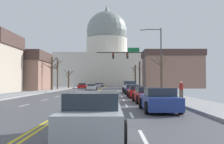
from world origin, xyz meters
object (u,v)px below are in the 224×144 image
at_px(pickup_truck_near_00, 130,87).
at_px(sedan_near_02, 137,92).
at_px(street_lamp_right, 158,55).
at_px(sedan_oncoming_03, 101,85).
at_px(sedan_near_04, 159,100).
at_px(sedan_near_05, 93,114).
at_px(pedestrian_00, 181,89).
at_px(sedan_oncoming_01, 82,86).
at_px(sedan_near_03, 146,95).
at_px(signal_gantry, 131,60).
at_px(sedan_near_01, 133,90).
at_px(sedan_oncoming_02, 98,85).
at_px(sedan_oncoming_00, 92,87).

height_order(pickup_truck_near_00, sedan_near_02, pickup_truck_near_00).
distance_m(street_lamp_right, sedan_oncoming_03, 56.96).
xyz_separation_m(street_lamp_right, sedan_near_04, (-2.71, -16.44, -4.19)).
height_order(sedan_near_05, pedestrian_00, pedestrian_00).
xyz_separation_m(sedan_oncoming_01, sedan_oncoming_03, (3.27, 22.69, -0.04)).
bearing_deg(street_lamp_right, sedan_oncoming_01, 111.14).
relative_size(street_lamp_right, sedan_near_03, 1.71).
relative_size(signal_gantry, sedan_near_03, 1.73).
distance_m(sedan_near_03, sedan_oncoming_01, 44.77).
xyz_separation_m(sedan_near_01, sedan_near_03, (0.12, -13.29, -0.01)).
xyz_separation_m(sedan_near_05, sedan_oncoming_03, (-3.72, 78.80, -0.07)).
height_order(sedan_near_01, pedestrian_00, pedestrian_00).
distance_m(sedan_near_02, sedan_near_05, 19.16).
bearing_deg(sedan_near_05, sedan_oncoming_02, 93.26).
distance_m(street_lamp_right, pickup_truck_near_00, 10.44).
bearing_deg(sedan_near_01, sedan_oncoming_01, 108.40).
bearing_deg(sedan_oncoming_02, sedan_oncoming_00, -89.42).
xyz_separation_m(signal_gantry, sedan_near_01, (-0.36, -9.38, -4.57)).
height_order(pickup_truck_near_00, sedan_near_05, pickup_truck_near_00).
bearing_deg(street_lamp_right, sedan_near_01, 133.04).
relative_size(pickup_truck_near_00, sedan_near_03, 1.23).
distance_m(street_lamp_right, sedan_oncoming_02, 47.06).
bearing_deg(sedan_near_03, sedan_oncoming_03, 95.97).
distance_m(sedan_near_02, sedan_near_04, 12.53).
bearing_deg(sedan_oncoming_03, street_lamp_right, -80.27).
height_order(sedan_near_01, sedan_oncoming_02, sedan_near_01).
relative_size(sedan_near_01, sedan_oncoming_03, 0.98).
bearing_deg(sedan_near_05, sedan_oncoming_03, 92.70).
bearing_deg(sedan_near_01, sedan_oncoming_02, 99.28).
bearing_deg(sedan_near_02, sedan_oncoming_03, 96.48).
xyz_separation_m(pickup_truck_near_00, sedan_oncoming_01, (-10.11, 24.07, -0.17)).
relative_size(sedan_near_01, sedan_near_04, 0.94).
height_order(sedan_near_02, sedan_oncoming_03, sedan_near_02).
relative_size(sedan_near_04, sedan_oncoming_03, 1.04).
height_order(street_lamp_right, sedan_near_05, street_lamp_right).
relative_size(pickup_truck_near_00, pedestrian_00, 3.65).
height_order(street_lamp_right, sedan_near_04, street_lamp_right).
distance_m(sedan_oncoming_02, sedan_oncoming_03, 10.15).
relative_size(pickup_truck_near_00, sedan_near_02, 1.20).
xyz_separation_m(sedan_near_01, sedan_near_05, (-3.09, -25.81, 0.03)).
xyz_separation_m(sedan_near_04, sedan_oncoming_00, (-6.82, 36.70, -0.06)).
distance_m(pickup_truck_near_00, pedestrian_00, 16.71).
relative_size(sedan_near_02, sedan_oncoming_01, 1.08).
bearing_deg(pickup_truck_near_00, signal_gantry, 84.12).
bearing_deg(pedestrian_00, sedan_near_04, -111.04).
bearing_deg(street_lamp_right, sedan_oncoming_03, 99.73).
xyz_separation_m(sedan_near_03, sedan_oncoming_02, (-7.12, 56.14, 0.00)).
relative_size(street_lamp_right, sedan_oncoming_02, 1.80).
bearing_deg(sedan_oncoming_01, sedan_near_05, -82.90).
relative_size(sedan_near_02, sedan_oncoming_03, 1.07).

